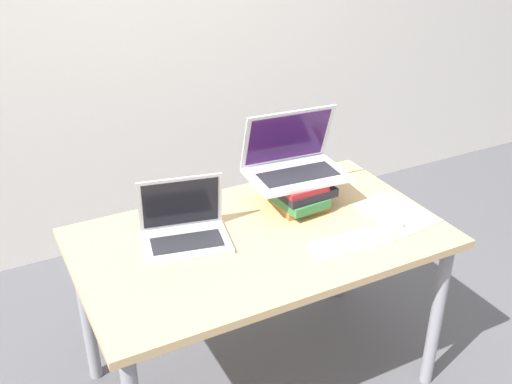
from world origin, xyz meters
TOP-DOWN VIEW (x-y plane):
  - desk at (0.00, 0.39)m, footprint 1.33×0.78m
  - laptop_left at (-0.26, 0.48)m, footprint 0.34×0.28m
  - book_stack at (0.23, 0.53)m, footprint 0.22×0.29m
  - laptop_on_books at (0.23, 0.56)m, footprint 0.39×0.28m
  - wireless_keyboard at (0.26, 0.19)m, footprint 0.30×0.12m
  - mouse at (0.47, 0.22)m, footprint 0.06×0.10m
  - notepad at (0.54, 0.28)m, footprint 0.23×0.30m

SIDE VIEW (x-z plane):
  - desk at x=0.00m, z-range 0.27..0.97m
  - notepad at x=0.54m, z-range 0.70..0.71m
  - wireless_keyboard at x=0.26m, z-range 0.70..0.72m
  - mouse at x=0.47m, z-range 0.70..0.73m
  - laptop_left at x=-0.26m, z-range 0.63..0.86m
  - book_stack at x=0.23m, z-range 0.70..0.82m
  - laptop_on_books at x=0.23m, z-range 0.75..1.00m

